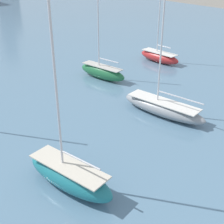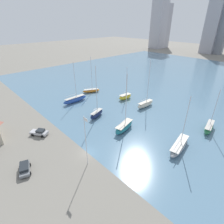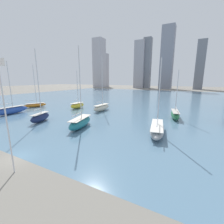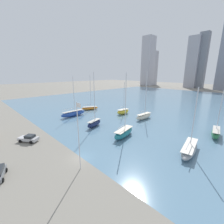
% 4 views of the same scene
% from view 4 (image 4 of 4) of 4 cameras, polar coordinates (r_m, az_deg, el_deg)
% --- Properties ---
extents(ground_plane, '(500.00, 500.00, 0.00)m').
position_cam_4_polar(ground_plane, '(32.04, -11.55, -16.65)').
color(ground_plane, gray).
extents(harbor_water, '(180.00, 140.00, 0.00)m').
position_cam_4_polar(harbor_water, '(89.02, 29.65, 2.06)').
color(harbor_water, slate).
rests_on(harbor_water, ground_plane).
extents(flag_pole, '(1.24, 0.14, 12.12)m').
position_cam_4_polar(flag_pole, '(25.82, -12.60, -8.36)').
color(flag_pole, silver).
rests_on(flag_pole, ground_plane).
extents(distant_city_skyline, '(165.09, 23.61, 65.88)m').
position_cam_4_polar(distant_city_skyline, '(196.82, 28.07, 16.13)').
color(distant_city_skyline, '#9E9EA8').
rests_on(distant_city_skyline, ground_plane).
extents(sailboat_yellow, '(2.77, 6.17, 13.00)m').
position_cam_4_polar(sailboat_yellow, '(61.84, 4.22, 0.23)').
color(sailboat_yellow, yellow).
rests_on(sailboat_yellow, harbor_water).
extents(sailboat_blue, '(2.24, 10.33, 15.26)m').
position_cam_4_polar(sailboat_blue, '(60.40, -14.54, -0.50)').
color(sailboat_blue, '#284CA8').
rests_on(sailboat_blue, harbor_water).
extents(sailboat_teal, '(4.34, 8.88, 16.56)m').
position_cam_4_polar(sailboat_teal, '(40.17, 4.50, -7.79)').
color(sailboat_teal, '#1E757F').
rests_on(sailboat_teal, harbor_water).
extents(sailboat_gray, '(4.40, 10.93, 13.84)m').
position_cam_4_polar(sailboat_gray, '(36.68, 27.38, -12.16)').
color(sailboat_gray, gray).
rests_on(sailboat_gray, harbor_water).
extents(sailboat_green, '(3.47, 8.54, 12.45)m').
position_cam_4_polar(sailboat_green, '(48.88, 34.83, -6.44)').
color(sailboat_green, '#236B3D').
rests_on(sailboat_green, harbor_water).
extents(sailboat_orange, '(5.12, 7.78, 15.48)m').
position_cam_4_polar(sailboat_orange, '(69.67, -8.45, 1.59)').
color(sailboat_orange, orange).
rests_on(sailboat_orange, harbor_water).
extents(sailboat_navy, '(3.58, 6.74, 16.84)m').
position_cam_4_polar(sailboat_navy, '(47.53, -6.80, -4.16)').
color(sailboat_navy, '#19234C').
rests_on(sailboat_navy, harbor_water).
extents(sailboat_cream, '(2.28, 8.33, 17.03)m').
position_cam_4_polar(sailboat_cream, '(56.00, 12.01, -1.53)').
color(sailboat_cream, beige).
rests_on(sailboat_cream, harbor_water).
extents(parked_pickup_silver, '(5.06, 4.33, 1.75)m').
position_cam_4_polar(parked_pickup_silver, '(42.73, -29.15, -8.73)').
color(parked_pickup_silver, '#B7B7BC').
rests_on(parked_pickup_silver, ground_plane).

